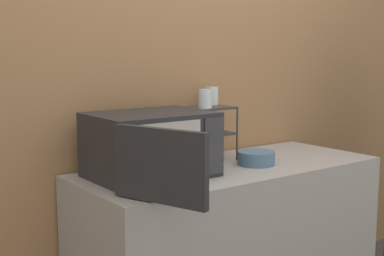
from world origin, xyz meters
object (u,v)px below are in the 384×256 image
glass_front_left (205,99)px  glass_back_right (212,96)px  microwave (151,146)px  dish_rack (208,122)px  bowl (256,158)px

glass_front_left → glass_back_right: (0.14, 0.12, 0.00)m
microwave → glass_back_right: (0.54, 0.23, 0.19)m
glass_back_right → dish_rack: bearing=-140.8°
microwave → glass_back_right: bearing=23.0°
dish_rack → bowl: 0.33m
microwave → glass_front_left: size_ratio=8.31×
glass_front_left → dish_rack: bearing=41.7°
glass_front_left → glass_back_right: bearing=40.5°
glass_back_right → bowl: (0.05, -0.31, -0.30)m
glass_back_right → bowl: 0.44m
microwave → bowl: (0.58, -0.08, -0.12)m
microwave → glass_front_left: (0.40, 0.11, 0.19)m
glass_front_left → bowl: bearing=-44.8°
microwave → glass_back_right: glass_back_right is taller
glass_front_left → bowl: (0.19, -0.19, -0.30)m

